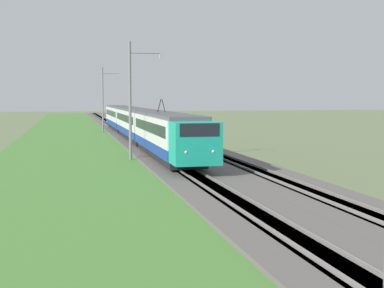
{
  "coord_description": "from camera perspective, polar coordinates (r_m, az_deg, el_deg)",
  "views": [
    {
      "loc": [
        -1.51,
        7.36,
        5.0
      ],
      "look_at": [
        30.54,
        0.0,
        2.15
      ],
      "focal_mm": 50.0,
      "sensor_mm": 36.0,
      "label": 1
    }
  ],
  "objects": [
    {
      "name": "catenary_mast_mid",
      "position": [
        42.1,
        -6.55,
        4.69
      ],
      "size": [
        0.22,
        2.56,
        9.38
      ],
      "color": "slate",
      "rests_on": "ground"
    },
    {
      "name": "ballast_adjacent",
      "position": [
        53.06,
        -0.05,
        -0.3
      ],
      "size": [
        240.0,
        4.4,
        0.3
      ],
      "color": "#605B56",
      "rests_on": "ground"
    },
    {
      "name": "catenary_mast_far",
      "position": [
        76.92,
        -9.46,
        4.73
      ],
      "size": [
        0.22,
        2.56,
        9.31
      ],
      "color": "slate",
      "rests_on": "ground"
    },
    {
      "name": "ballast_main",
      "position": [
        52.26,
        -4.78,
        -0.4
      ],
      "size": [
        240.0,
        4.4,
        0.3
      ],
      "color": "#605B56",
      "rests_on": "ground"
    },
    {
      "name": "track_adjacent",
      "position": [
        53.06,
        -0.05,
        -0.29
      ],
      "size": [
        240.0,
        1.57,
        0.45
      ],
      "color": "#4C4238",
      "rests_on": "ground"
    },
    {
      "name": "track_main",
      "position": [
        52.26,
        -4.78,
        -0.39
      ],
      "size": [
        240.0,
        1.57,
        0.45
      ],
      "color": "#4C4238",
      "rests_on": "ground"
    },
    {
      "name": "grass_verge",
      "position": [
        51.75,
        -12.21,
        -0.64
      ],
      "size": [
        240.0,
        13.42,
        0.12
      ],
      "color": "#4C8438",
      "rests_on": "ground"
    },
    {
      "name": "passenger_train",
      "position": [
        60.05,
        -5.88,
        2.33
      ],
      "size": [
        58.43,
        2.99,
        4.9
      ],
      "rotation": [
        0.0,
        0.0,
        3.14
      ],
      "color": "#19A88E",
      "rests_on": "ground"
    }
  ]
}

